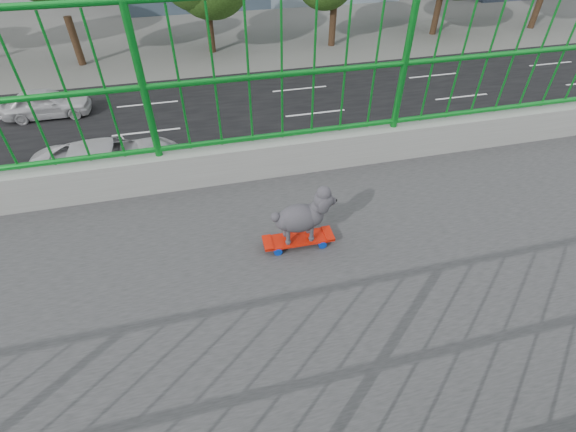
% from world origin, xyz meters
% --- Properties ---
extents(road, '(18.00, 90.00, 0.02)m').
position_xyz_m(road, '(-13.00, 0.00, 0.01)').
color(road, black).
rests_on(road, ground).
extents(skateboard, '(0.16, 0.49, 0.07)m').
position_xyz_m(skateboard, '(-0.46, 2.89, 7.05)').
color(skateboard, red).
rests_on(skateboard, footbridge).
extents(poodle, '(0.19, 0.45, 0.37)m').
position_xyz_m(poodle, '(-0.46, 2.91, 7.26)').
color(poodle, '#302D33').
rests_on(poodle, skateboard).
extents(car_0, '(1.68, 4.17, 1.42)m').
position_xyz_m(car_0, '(-6.00, 7.54, 0.71)').
color(car_0, '#A2A2A7').
rests_on(car_0, ground).
extents(car_2, '(2.59, 5.62, 1.56)m').
position_xyz_m(car_2, '(-12.40, -1.03, 0.78)').
color(car_2, silver).
rests_on(car_2, ground).
extents(car_4, '(1.57, 3.89, 1.33)m').
position_xyz_m(car_4, '(-18.80, -4.53, 0.66)').
color(car_4, silver).
rests_on(car_4, ground).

